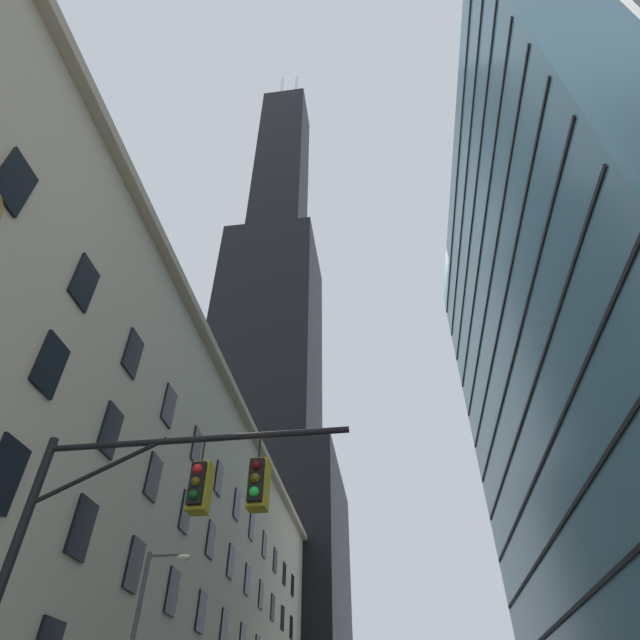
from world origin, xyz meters
TOP-DOWN VIEW (x-y plane):
  - station_building at (-19.45, 30.61)m, footprint 17.58×73.22m
  - dark_skyscraper at (-21.93, 79.56)m, footprint 29.57×29.57m
  - glass_office_midrise at (20.41, 28.27)m, footprint 18.93×42.48m
  - traffic_signal_mast at (-3.94, 4.02)m, footprint 7.03×0.63m

SIDE VIEW (x-z plane):
  - traffic_signal_mast at x=-3.94m, z-range 1.55..8.43m
  - station_building at x=-19.45m, z-range -0.02..24.66m
  - glass_office_midrise at x=20.41m, z-range 0.00..51.35m
  - dark_skyscraper at x=-21.93m, z-range -39.88..153.81m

